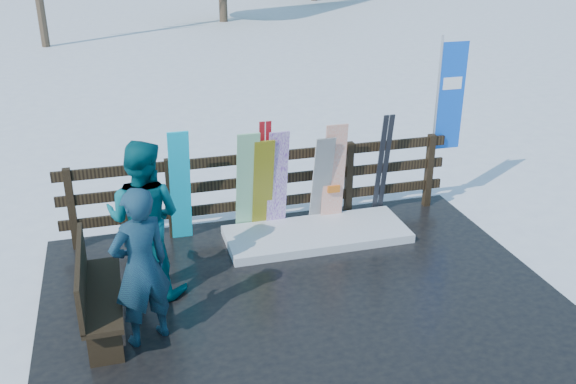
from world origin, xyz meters
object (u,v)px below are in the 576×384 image
object	(u,v)px
snowboard_2	(263,186)
snowboard_4	(322,181)
snowboard_1	(247,184)
snowboard_5	(334,175)
person_front	(141,267)
bench	(94,290)
snowboard_3	(277,181)
rental_flag	(447,103)
person_back	(144,219)
snowboard_0	(180,187)

from	to	relation	value
snowboard_2	snowboard_4	world-z (taller)	snowboard_2
snowboard_1	snowboard_5	distance (m)	1.25
snowboard_5	person_front	xyz separation A→B (m)	(-2.81, -2.10, 0.11)
bench	snowboard_3	world-z (taller)	snowboard_3
person_front	rental_flag	bearing A→B (deg)	-176.76
person_back	snowboard_0	bearing A→B (deg)	-88.72
snowboard_4	bench	bearing A→B (deg)	-149.83
snowboard_0	snowboard_5	world-z (taller)	snowboard_0
snowboard_4	snowboard_2	bearing A→B (deg)	180.00
snowboard_5	person_back	world-z (taller)	person_back
snowboard_3	snowboard_5	bearing A→B (deg)	0.00
snowboard_0	snowboard_5	size ratio (longest dim) A/B	1.09
rental_flag	person_back	distance (m)	4.79
snowboard_2	snowboard_5	bearing A→B (deg)	0.00
snowboard_0	person_front	bearing A→B (deg)	-107.05
bench	snowboard_1	size ratio (longest dim) A/B	0.95
bench	snowboard_1	world-z (taller)	snowboard_1
snowboard_5	snowboard_4	bearing A→B (deg)	180.00
snowboard_5	person_back	size ratio (longest dim) A/B	0.81
snowboard_4	person_front	xyz separation A→B (m)	(-2.63, -2.10, 0.19)
snowboard_1	rental_flag	xyz separation A→B (m)	(3.09, 0.27, 0.83)
snowboard_2	snowboard_3	distance (m)	0.21
snowboard_1	snowboard_5	xyz separation A→B (m)	(1.25, 0.00, -0.01)
snowboard_1	person_back	xyz separation A→B (m)	(-1.45, -1.12, 0.17)
snowboard_0	snowboard_3	xyz separation A→B (m)	(1.34, 0.00, -0.07)
snowboard_3	snowboard_4	bearing A→B (deg)	0.00
snowboard_0	snowboard_2	world-z (taller)	snowboard_0
snowboard_2	rental_flag	distance (m)	3.02
bench	snowboard_3	xyz separation A→B (m)	(2.48, 1.82, 0.24)
snowboard_2	rental_flag	size ratio (longest dim) A/B	0.56
snowboard_5	person_front	distance (m)	3.51
bench	snowboard_4	world-z (taller)	snowboard_4
snowboard_0	snowboard_1	world-z (taller)	snowboard_0
snowboard_2	snowboard_4	bearing A→B (deg)	0.00
snowboard_2	snowboard_3	xyz separation A→B (m)	(0.21, 0.00, 0.05)
snowboard_1	snowboard_5	world-z (taller)	snowboard_1
snowboard_4	snowboard_1	bearing A→B (deg)	180.00
snowboard_1	person_front	xyz separation A→B (m)	(-1.56, -2.10, 0.10)
snowboard_2	snowboard_5	xyz separation A→B (m)	(1.04, 0.00, 0.06)
bench	snowboard_5	xyz separation A→B (m)	(3.31, 1.82, 0.25)
snowboard_2	person_front	bearing A→B (deg)	-130.19
snowboard_4	rental_flag	distance (m)	2.23
snowboard_0	person_back	bearing A→B (deg)	-115.80
person_front	snowboard_4	bearing A→B (deg)	-165.22
person_front	bench	bearing A→B (deg)	-53.31
bench	snowboard_2	size ratio (longest dim) A/B	1.04
bench	rental_flag	size ratio (longest dim) A/B	0.58
person_front	person_back	world-z (taller)	person_back
snowboard_3	rental_flag	bearing A→B (deg)	5.80
snowboard_4	person_back	world-z (taller)	person_back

